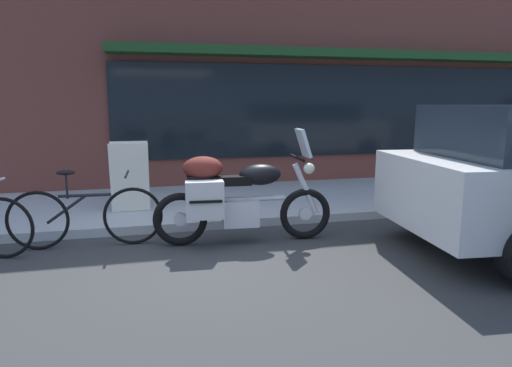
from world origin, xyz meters
name	(u,v)px	position (x,y,z in m)	size (l,w,h in m)	color
ground_plane	(204,265)	(0.00, 0.00, 0.00)	(80.00, 80.00, 0.00)	#363636
storefront_building	(429,43)	(5.48, 4.33, 2.97)	(18.95, 0.90, 6.06)	brown
touring_motorcycle	(234,195)	(0.47, 0.67, 0.61)	(2.22, 0.62, 1.41)	black
parked_bicycle	(86,216)	(-1.28, 0.96, 0.39)	(1.79, 0.48, 0.95)	black
sandwich_board_sign	(130,177)	(-0.79, 2.23, 0.64)	(0.55, 0.43, 1.02)	silver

